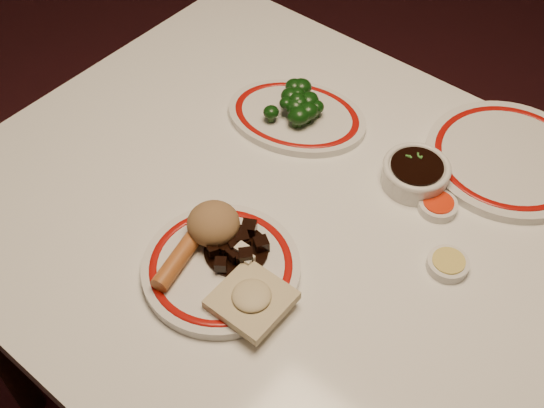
{
  "coord_description": "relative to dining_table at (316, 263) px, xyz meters",
  "views": [
    {
      "loc": [
        0.38,
        -0.57,
        1.6
      ],
      "look_at": [
        -0.06,
        -0.04,
        0.8
      ],
      "focal_mm": 45.0,
      "sensor_mm": 36.0,
      "label": 1
    }
  ],
  "objects": [
    {
      "name": "dining_table",
      "position": [
        0.0,
        0.0,
        0.0
      ],
      "size": [
        1.2,
        0.9,
        0.75
      ],
      "color": "white",
      "rests_on": "ground"
    },
    {
      "name": "rice_mound",
      "position": [
        -0.11,
        -0.12,
        0.14
      ],
      "size": [
        0.08,
        0.08,
        0.06
      ],
      "primitive_type": "ellipsoid",
      "color": "olive",
      "rests_on": "main_plate"
    },
    {
      "name": "broccoli_pile",
      "position": [
        -0.19,
        0.18,
        0.13
      ],
      "size": [
        0.1,
        0.12,
        0.05
      ],
      "color": "#23471C",
      "rests_on": "broccoli_plate"
    },
    {
      "name": "mustard_dish",
      "position": [
        0.2,
        0.07,
        0.1
      ],
      "size": [
        0.06,
        0.06,
        0.02
      ],
      "color": "silver",
      "rests_on": "dining_table"
    },
    {
      "name": "fried_wonton",
      "position": [
        0.02,
        -0.18,
        0.12
      ],
      "size": [
        0.1,
        0.1,
        0.03
      ],
      "color": "#C4B48A",
      "rests_on": "main_plate"
    },
    {
      "name": "main_plate",
      "position": [
        -0.06,
        -0.16,
        0.1
      ],
      "size": [
        0.3,
        0.3,
        0.02
      ],
      "color": "silver",
      "rests_on": "dining_table"
    },
    {
      "name": "far_plate",
      "position": [
        0.16,
        0.33,
        0.1
      ],
      "size": [
        0.31,
        0.31,
        0.02
      ],
      "color": "silver",
      "rests_on": "dining_table"
    },
    {
      "name": "soy_bowl",
      "position": [
        0.06,
        0.18,
        0.11
      ],
      "size": [
        0.11,
        0.11,
        0.04
      ],
      "color": "silver",
      "rests_on": "dining_table"
    },
    {
      "name": "stirfry_heap",
      "position": [
        -0.06,
        -0.13,
        0.12
      ],
      "size": [
        0.1,
        0.11,
        0.03
      ],
      "color": "black",
      "rests_on": "main_plate"
    },
    {
      "name": "sweet_sour_dish",
      "position": [
        0.12,
        0.16,
        0.1
      ],
      "size": [
        0.06,
        0.06,
        0.02
      ],
      "color": "silver",
      "rests_on": "dining_table"
    },
    {
      "name": "broccoli_plate",
      "position": [
        -0.19,
        0.18,
        0.1
      ],
      "size": [
        0.3,
        0.28,
        0.02
      ],
      "color": "silver",
      "rests_on": "dining_table"
    },
    {
      "name": "spring_roll",
      "position": [
        -0.11,
        -0.2,
        0.12
      ],
      "size": [
        0.05,
        0.1,
        0.03
      ],
      "primitive_type": "cylinder",
      "rotation": [
        1.57,
        0.0,
        0.23
      ],
      "color": "#B5632C",
      "rests_on": "main_plate"
    }
  ]
}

